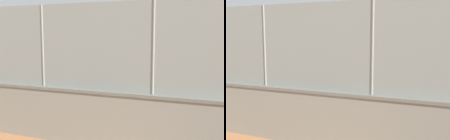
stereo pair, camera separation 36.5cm
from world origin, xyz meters
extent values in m
plane|color=#B27247|center=(0.00, 0.00, 0.00)|extent=(260.00, 260.00, 0.00)
cube|color=gray|center=(-2.33, 9.51, 0.72)|extent=(31.93, 1.48, 1.45)
cube|color=slate|center=(-2.33, 9.51, 1.49)|extent=(31.93, 1.54, 0.08)
cube|color=gray|center=(-2.33, 9.51, 2.66)|extent=(31.28, 1.15, 2.26)
cylinder|color=gray|center=(-5.45, 9.40, 2.66)|extent=(0.07, 0.07, 2.26)
cylinder|color=gray|center=(-2.33, 9.51, 2.66)|extent=(0.07, 0.07, 2.26)
cylinder|color=navy|center=(-3.96, 4.33, 0.38)|extent=(0.21, 0.21, 0.77)
cylinder|color=navy|center=(-4.10, 4.19, 0.38)|extent=(0.21, 0.21, 0.77)
cylinder|color=orange|center=(-4.03, 4.26, 1.05)|extent=(0.48, 0.48, 0.57)
cylinder|color=#936B4C|center=(-3.85, 4.49, 1.16)|extent=(0.44, 0.46, 0.17)
cylinder|color=#936B4C|center=(-4.45, 4.28, 1.16)|extent=(0.44, 0.46, 0.17)
sphere|color=#936B4C|center=(-4.03, 4.26, 1.44)|extent=(0.22, 0.22, 0.22)
cylinder|color=white|center=(-4.03, 4.26, 1.54)|extent=(0.32, 0.32, 0.05)
cylinder|color=black|center=(-4.57, 4.41, 1.16)|extent=(0.23, 0.24, 0.04)
ellipsoid|color=#333338|center=(-4.72, 4.57, 1.16)|extent=(0.23, 0.24, 0.24)
cylinder|color=#591919|center=(-1.03, -1.88, 0.38)|extent=(0.19, 0.19, 0.75)
cylinder|color=#591919|center=(-0.84, -1.81, 0.38)|extent=(0.19, 0.19, 0.75)
cylinder|color=#3372B2|center=(-0.94, -1.84, 1.03)|extent=(0.44, 0.44, 0.55)
cylinder|color=brown|center=(-1.19, -1.99, 1.14)|extent=(0.27, 0.53, 0.16)
cylinder|color=brown|center=(-0.56, -2.02, 1.14)|extent=(0.27, 0.53, 0.16)
sphere|color=brown|center=(-0.94, -1.84, 1.41)|extent=(0.21, 0.21, 0.21)
cylinder|color=black|center=(-0.94, -1.84, 1.50)|extent=(0.29, 0.29, 0.05)
sphere|color=white|center=(-4.87, 6.19, 0.06)|extent=(0.12, 0.12, 0.12)
camera|label=1|loc=(-7.04, 15.66, 2.93)|focal=42.90mm
camera|label=2|loc=(-7.37, 15.52, 2.93)|focal=42.90mm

